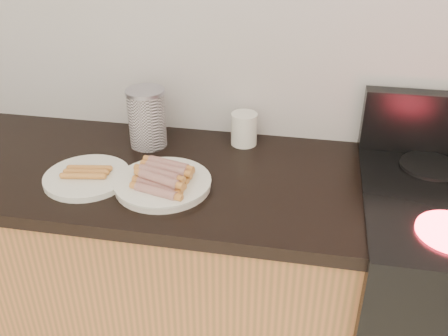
% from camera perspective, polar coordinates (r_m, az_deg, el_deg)
% --- Properties ---
extents(wall_back, '(4.00, 0.04, 2.60)m').
position_cam_1_polar(wall_back, '(1.64, 2.32, 16.69)').
color(wall_back, silver).
rests_on(wall_back, ground).
extents(cabinet_base, '(2.20, 0.59, 0.86)m').
position_cam_1_polar(cabinet_base, '(2.01, -20.19, -10.61)').
color(cabinet_base, '#A96335').
rests_on(cabinet_base, floor).
extents(counter_slab, '(2.20, 0.62, 0.04)m').
position_cam_1_polar(counter_slab, '(1.77, -22.70, 0.65)').
color(counter_slab, black).
rests_on(counter_slab, cabinet_base).
extents(burner_far_left, '(0.18, 0.18, 0.01)m').
position_cam_1_polar(burner_far_left, '(1.66, 22.48, 0.22)').
color(burner_far_left, black).
rests_on(burner_far_left, stove).
extents(main_plate, '(0.35, 0.35, 0.02)m').
position_cam_1_polar(main_plate, '(1.46, -6.99, -1.89)').
color(main_plate, white).
rests_on(main_plate, counter_slab).
extents(side_plate, '(0.27, 0.27, 0.02)m').
position_cam_1_polar(side_plate, '(1.54, -15.37, -1.03)').
color(side_plate, white).
rests_on(side_plate, counter_slab).
extents(hotdog_pile, '(0.13, 0.21, 0.05)m').
position_cam_1_polar(hotdog_pile, '(1.45, -7.06, -0.81)').
color(hotdog_pile, maroon).
rests_on(hotdog_pile, main_plate).
extents(plain_sausages, '(0.12, 0.08, 0.02)m').
position_cam_1_polar(plain_sausages, '(1.53, -15.46, -0.43)').
color(plain_sausages, '#CB7B4F').
rests_on(plain_sausages, side_plate).
extents(canister, '(0.13, 0.13, 0.20)m').
position_cam_1_polar(canister, '(1.67, -8.80, 5.70)').
color(canister, white).
rests_on(canister, counter_slab).
extents(mug, '(0.10, 0.10, 0.11)m').
position_cam_1_polar(mug, '(1.68, 2.31, 4.49)').
color(mug, white).
rests_on(mug, counter_slab).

